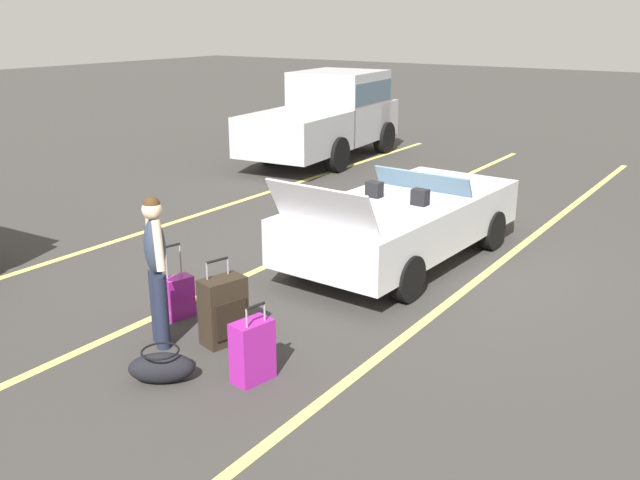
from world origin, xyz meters
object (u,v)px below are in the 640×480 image
Objects in this scene: suitcase_large_black at (224,311)px; suitcase_small_carryon at (178,297)px; traveler_person at (156,263)px; convertible_car at (410,218)px; parked_pickup_truck_near at (330,114)px; duffel_bag at (161,367)px; suitcase_medium_bright at (252,351)px.

suitcase_large_black is 0.93m from suitcase_small_carryon.
convertible_car is at bearing 18.88° from traveler_person.
convertible_car is 7.63m from parked_pickup_truck_near.
traveler_person is (0.58, 0.61, 0.77)m from duffel_bag.
convertible_car is 3.69m from suitcase_small_carryon.
suitcase_large_black is at bearing 4.55° from duffel_bag.
traveler_person is (-0.42, 0.54, 0.56)m from suitcase_large_black.
suitcase_large_black is 1.05× the size of suitcase_small_carryon.
duffel_bag is 1.14m from traveler_person.
duffel_bag is 0.13× the size of parked_pickup_truck_near.
parked_pickup_truck_near is (10.29, 4.84, 0.95)m from duffel_bag.
suitcase_small_carryon is 0.54× the size of traveler_person.
suitcase_small_carryon is (0.67, 1.68, -0.05)m from suitcase_medium_bright.
convertible_car is 6.19× the size of duffel_bag.
duffel_bag is (-1.20, -0.98, -0.10)m from suitcase_small_carryon.
suitcase_large_black reaches higher than suitcase_medium_bright.
suitcase_small_carryon is at bearing 39.07° from duffel_bag.
convertible_car is at bearing 99.22° from suitcase_large_black.
parked_pickup_truck_near is (9.71, 4.23, 0.18)m from traveler_person.
suitcase_medium_bright is 0.89m from duffel_bag.
traveler_person reaches higher than suitcase_large_black.
suitcase_medium_bright reaches higher than duffel_bag.
convertible_car is 4.54× the size of suitcase_large_black.
duffel_bag is (-4.66, 0.28, -0.43)m from convertible_car.
traveler_person is at bearing 170.35° from convertible_car.
duffel_bag is at bearing -37.25° from suitcase_small_carryon.
convertible_car reaches higher than suitcase_medium_bright.
convertible_car reaches higher than duffel_bag.
suitcase_small_carryon is at bearing -177.98° from suitcase_large_black.
parked_pickup_truck_near is (9.76, 5.55, 0.80)m from suitcase_medium_bright.
parked_pickup_truck_near reaches higher than suitcase_large_black.
convertible_car is at bearing -3.38° from duffel_bag.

